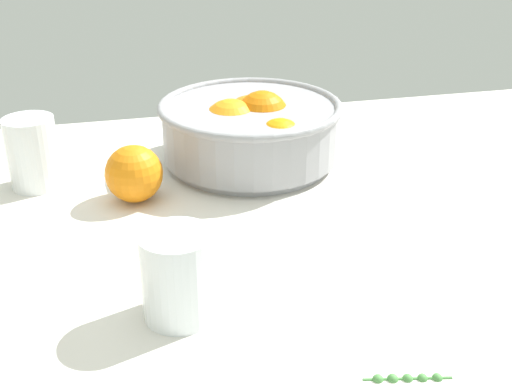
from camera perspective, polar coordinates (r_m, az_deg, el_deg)
name	(u,v)px	position (r cm, az deg, el deg)	size (l,w,h in cm)	color
ground_plane	(242,240)	(80.81, -1.20, -4.20)	(132.32, 88.06, 3.00)	silver
fruit_bowl	(251,130)	(96.56, -0.48, 5.50)	(27.13, 27.13, 10.96)	#99999E
juice_glass	(178,281)	(63.77, -6.84, -7.77)	(7.24, 7.24, 9.10)	white
second_glass	(33,157)	(94.48, -18.99, 2.94)	(6.95, 6.95, 9.98)	white
loose_orange_0	(134,174)	(87.07, -10.67, 1.60)	(7.66, 7.66, 7.66)	orange
herb_sprig_0	(407,377)	(59.65, 13.09, -15.52)	(7.67, 1.99, 0.99)	#4C8C45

